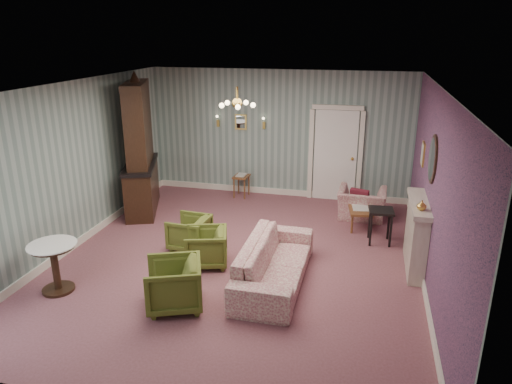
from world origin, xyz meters
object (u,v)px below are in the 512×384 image
(wingback_chair, at_px, (362,199))
(dresser, at_px, (139,145))
(olive_chair_b, at_px, (206,246))
(coffee_table, at_px, (360,217))
(olive_chair_a, at_px, (174,282))
(sofa_chintz, at_px, (275,255))
(olive_chair_c, at_px, (189,231))
(fireplace, at_px, (416,235))
(pedestal_table, at_px, (55,267))
(side_table_black, at_px, (380,226))

(wingback_chair, relative_size, dresser, 0.33)
(olive_chair_b, relative_size, dresser, 0.24)
(coffee_table, bearing_deg, olive_chair_b, -137.32)
(olive_chair_a, height_order, sofa_chintz, sofa_chintz)
(olive_chair_c, bearing_deg, dresser, -128.47)
(dresser, bearing_deg, olive_chair_c, -63.50)
(olive_chair_b, height_order, coffee_table, olive_chair_b)
(fireplace, distance_m, coffee_table, 1.83)
(dresser, bearing_deg, pedestal_table, -105.64)
(olive_chair_c, distance_m, wingback_chair, 3.67)
(olive_chair_c, distance_m, sofa_chintz, 1.90)
(olive_chair_c, bearing_deg, coffee_table, 125.06)
(wingback_chair, bearing_deg, dresser, 9.80)
(wingback_chair, height_order, dresser, dresser)
(sofa_chintz, height_order, side_table_black, sofa_chintz)
(olive_chair_a, height_order, side_table_black, olive_chair_a)
(olive_chair_b, height_order, wingback_chair, wingback_chair)
(olive_chair_b, relative_size, wingback_chair, 0.71)
(olive_chair_b, distance_m, pedestal_table, 2.30)
(dresser, distance_m, fireplace, 5.75)
(olive_chair_b, bearing_deg, coffee_table, 116.27)
(coffee_table, distance_m, side_table_black, 0.79)
(wingback_chair, distance_m, coffee_table, 0.54)
(side_table_black, height_order, pedestal_table, pedestal_table)
(olive_chair_c, distance_m, fireplace, 3.85)
(olive_chair_a, bearing_deg, side_table_black, 114.10)
(olive_chair_a, xyz_separation_m, coffee_table, (2.44, 3.55, -0.18))
(fireplace, distance_m, side_table_black, 1.04)
(dresser, bearing_deg, coffee_table, -18.57)
(olive_chair_a, bearing_deg, sofa_chintz, 108.16)
(olive_chair_b, xyz_separation_m, fireplace, (3.34, 0.70, 0.24))
(sofa_chintz, relative_size, pedestal_table, 2.98)
(olive_chair_a, xyz_separation_m, dresser, (-2.15, 3.41, 1.06))
(olive_chair_a, relative_size, sofa_chintz, 0.34)
(olive_chair_a, xyz_separation_m, pedestal_table, (-1.87, -0.00, -0.00))
(olive_chair_a, xyz_separation_m, side_table_black, (2.82, 2.87, -0.06))
(sofa_chintz, relative_size, fireplace, 1.64)
(olive_chair_b, height_order, fireplace, fireplace)
(wingback_chair, height_order, fireplace, fireplace)
(olive_chair_c, distance_m, pedestal_table, 2.31)
(dresser, bearing_deg, wingback_chair, -12.52)
(dresser, xyz_separation_m, side_table_black, (4.97, -0.54, -1.12))
(fireplace, relative_size, side_table_black, 2.15)
(side_table_black, xyz_separation_m, pedestal_table, (-4.69, -2.87, 0.06))
(fireplace, bearing_deg, pedestal_table, -158.93)
(wingback_chair, relative_size, side_table_black, 1.47)
(olive_chair_b, height_order, sofa_chintz, sofa_chintz)
(dresser, bearing_deg, side_table_black, -26.54)
(coffee_table, bearing_deg, fireplace, -59.21)
(sofa_chintz, bearing_deg, olive_chair_b, 76.65)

